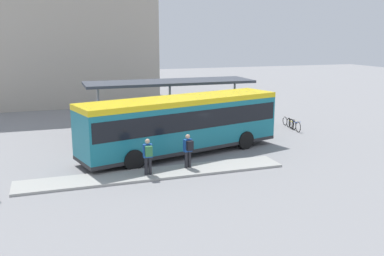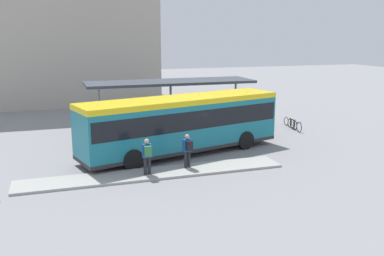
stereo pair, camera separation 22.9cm
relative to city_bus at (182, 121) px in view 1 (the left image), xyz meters
The scene contains 12 objects.
ground_plane 1.91m from the city_bus, 165.04° to the right, with size 120.00×120.00×0.00m, color gray.
curb_island 4.44m from the city_bus, 127.01° to the right, with size 13.15×1.80×0.12m.
city_bus is the anchor object (origin of this frame).
pedestrian_waiting 4.52m from the city_bus, 129.17° to the right, with size 0.44×0.45×1.78m.
pedestrian_companion 3.21m from the city_bus, 102.04° to the right, with size 0.47×0.51×1.75m.
bicycle_blue 10.09m from the city_bus, 18.52° to the left, with size 0.48×1.78×0.77m.
bicycle_yellow 10.47m from the city_bus, 21.99° to the left, with size 0.48×1.55×0.67m.
bicycle_white 10.90m from the city_bus, 25.18° to the left, with size 0.48×1.56×0.67m.
station_shelter 6.13m from the city_bus, 80.76° to the left, with size 11.67×3.39×3.60m.
potted_planter_near_shelter 3.16m from the city_bus, 107.82° to the left, with size 1.03×1.03×1.47m.
potted_planter_far_side 3.50m from the city_bus, 64.54° to the left, with size 0.99×0.99×1.50m.
station_building 26.41m from the city_bus, 103.51° to the left, with size 18.39×13.48×19.89m.
Camera 1 is at (-7.17, -22.76, 6.76)m, focal length 40.00 mm.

